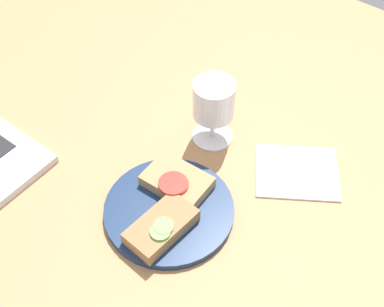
% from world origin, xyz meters
% --- Properties ---
extents(wooden_table, '(1.40, 1.40, 0.03)m').
position_xyz_m(wooden_table, '(0.00, 0.00, 0.01)').
color(wooden_table, '#B27F51').
rests_on(wooden_table, ground).
extents(plate, '(0.21, 0.21, 0.01)m').
position_xyz_m(plate, '(-0.04, -0.06, 0.04)').
color(plate, navy).
rests_on(plate, wooden_table).
extents(sandwich_with_cucumber, '(0.12, 0.07, 0.03)m').
position_xyz_m(sandwich_with_cucumber, '(-0.08, -0.08, 0.06)').
color(sandwich_with_cucumber, '#937047').
rests_on(sandwich_with_cucumber, plate).
extents(sandwich_with_tomato, '(0.08, 0.11, 0.03)m').
position_xyz_m(sandwich_with_tomato, '(-0.01, -0.04, 0.06)').
color(sandwich_with_tomato, '#A88456').
rests_on(sandwich_with_tomato, plate).
extents(wine_glass, '(0.07, 0.07, 0.13)m').
position_xyz_m(wine_glass, '(0.13, -0.01, 0.11)').
color(wine_glass, white).
rests_on(wine_glass, wooden_table).
extents(napkin, '(0.18, 0.18, 0.00)m').
position_xyz_m(napkin, '(0.16, -0.18, 0.03)').
color(napkin, white).
rests_on(napkin, wooden_table).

